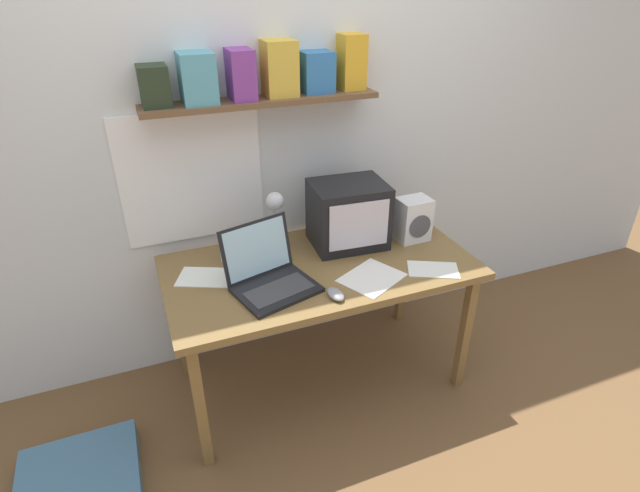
# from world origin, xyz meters

# --- Properties ---
(ground_plane) EXTENTS (12.00, 12.00, 0.00)m
(ground_plane) POSITION_xyz_m (0.00, 0.00, 0.00)
(ground_plane) COLOR brown
(back_wall) EXTENTS (5.60, 0.24, 2.60)m
(back_wall) POSITION_xyz_m (-0.01, 0.46, 1.31)
(back_wall) COLOR silver
(back_wall) RESTS_ON ground_plane
(corner_desk) EXTENTS (1.45, 0.75, 0.72)m
(corner_desk) POSITION_xyz_m (0.00, 0.00, 0.66)
(corner_desk) COLOR brown
(corner_desk) RESTS_ON ground_plane
(crt_monitor) EXTENTS (0.38, 0.32, 0.32)m
(crt_monitor) POSITION_xyz_m (0.21, 0.15, 0.88)
(crt_monitor) COLOR black
(crt_monitor) RESTS_ON corner_desk
(laptop) EXTENTS (0.41, 0.39, 0.27)m
(laptop) POSITION_xyz_m (-0.28, -0.08, 0.79)
(laptop) COLOR black
(laptop) RESTS_ON corner_desk
(desk_lamp) EXTENTS (0.13, 0.16, 0.31)m
(desk_lamp) POSITION_xyz_m (-0.15, 0.22, 0.91)
(desk_lamp) COLOR silver
(desk_lamp) RESTS_ON corner_desk
(juice_glass) EXTENTS (0.08, 0.08, 0.14)m
(juice_glass) POSITION_xyz_m (-0.39, 0.20, 0.78)
(juice_glass) COLOR white
(juice_glass) RESTS_ON corner_desk
(space_heater) EXTENTS (0.17, 0.14, 0.22)m
(space_heater) POSITION_xyz_m (0.54, 0.06, 0.83)
(space_heater) COLOR white
(space_heater) RESTS_ON corner_desk
(computer_mouse) EXTENTS (0.07, 0.11, 0.03)m
(computer_mouse) POSITION_xyz_m (-0.04, -0.28, 0.74)
(computer_mouse) COLOR gray
(computer_mouse) RESTS_ON corner_desk
(printed_handout) EXTENTS (0.33, 0.27, 0.00)m
(printed_handout) POSITION_xyz_m (-0.51, 0.08, 0.72)
(printed_handout) COLOR white
(printed_handout) RESTS_ON corner_desk
(open_notebook) EXTENTS (0.34, 0.31, 0.00)m
(open_notebook) POSITION_xyz_m (0.17, -0.20, 0.72)
(open_notebook) COLOR silver
(open_notebook) RESTS_ON corner_desk
(loose_paper_near_monitor) EXTENTS (0.27, 0.23, 0.00)m
(loose_paper_near_monitor) POSITION_xyz_m (0.47, -0.24, 0.72)
(loose_paper_near_monitor) COLOR silver
(loose_paper_near_monitor) RESTS_ON corner_desk
(floor_cushion) EXTENTS (0.49, 0.49, 0.09)m
(floor_cushion) POSITION_xyz_m (-1.20, -0.26, 0.04)
(floor_cushion) COLOR teal
(floor_cushion) RESTS_ON ground_plane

